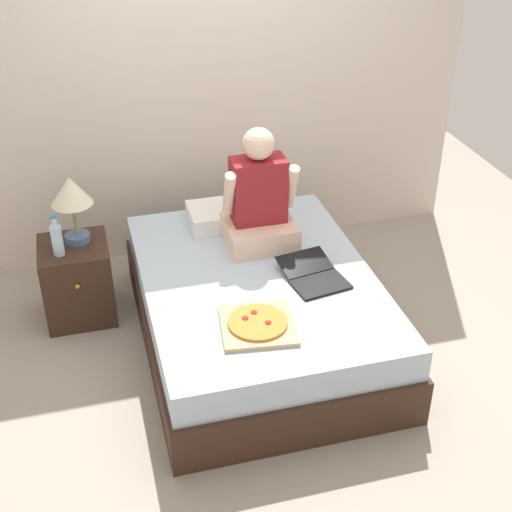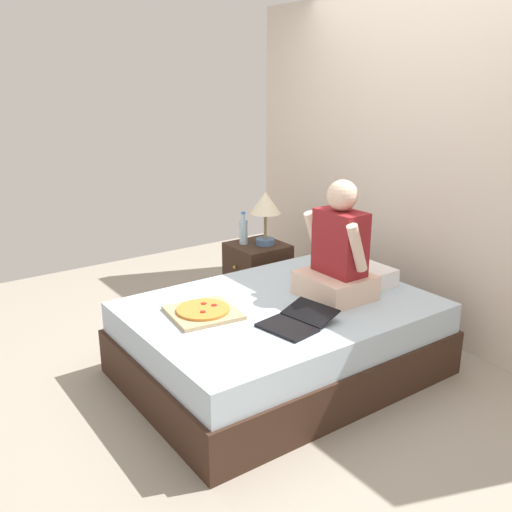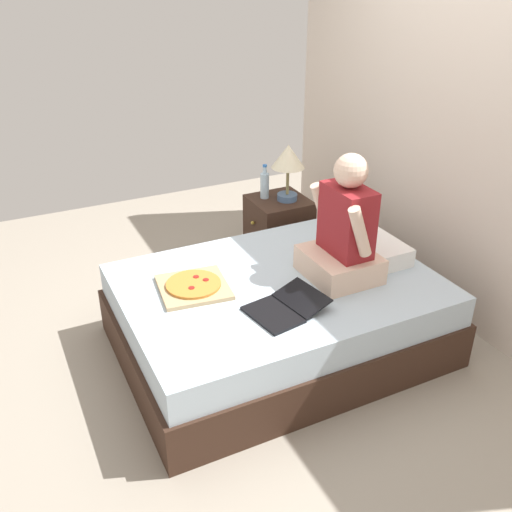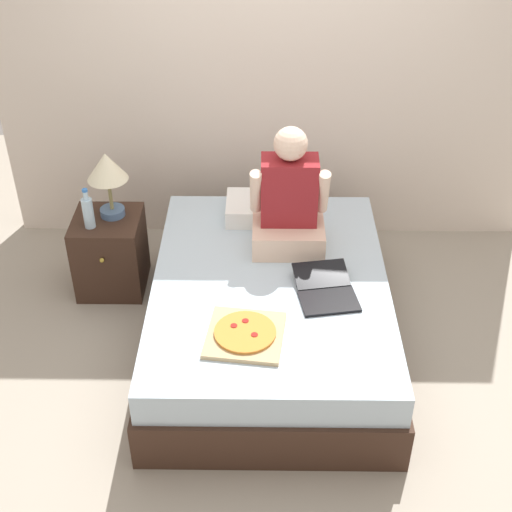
{
  "view_description": "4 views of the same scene",
  "coord_description": "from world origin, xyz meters",
  "px_view_note": "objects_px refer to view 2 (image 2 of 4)",
  "views": [
    {
      "loc": [
        -0.95,
        -3.49,
        2.86
      ],
      "look_at": [
        -0.03,
        -0.06,
        0.67
      ],
      "focal_mm": 50.0,
      "sensor_mm": 36.0,
      "label": 1
    },
    {
      "loc": [
        2.69,
        -2.11,
        1.91
      ],
      "look_at": [
        -0.11,
        -0.12,
        0.81
      ],
      "focal_mm": 40.0,
      "sensor_mm": 36.0,
      "label": 2
    },
    {
      "loc": [
        2.64,
        -1.45,
        2.27
      ],
      "look_at": [
        -0.05,
        -0.13,
        0.67
      ],
      "focal_mm": 40.0,
      "sensor_mm": 36.0,
      "label": 3
    },
    {
      "loc": [
        -0.04,
        -3.31,
        3.04
      ],
      "look_at": [
        -0.08,
        -0.04,
        0.69
      ],
      "focal_mm": 50.0,
      "sensor_mm": 36.0,
      "label": 4
    }
  ],
  "objects_px": {
    "lamp_on_left_nightstand": "(265,207)",
    "water_bottle": "(243,231)",
    "bed": "(280,339)",
    "pizza_box": "(203,312)",
    "person_seated": "(338,255)",
    "nightstand_left": "(258,274)",
    "laptop": "(295,322)"
  },
  "relations": [
    {
      "from": "bed",
      "to": "pizza_box",
      "type": "relative_size",
      "value": 4.35
    },
    {
      "from": "laptop",
      "to": "person_seated",
      "type": "bearing_deg",
      "value": 111.51
    },
    {
      "from": "nightstand_left",
      "to": "pizza_box",
      "type": "height_order",
      "value": "pizza_box"
    },
    {
      "from": "lamp_on_left_nightstand",
      "to": "pizza_box",
      "type": "bearing_deg",
      "value": -51.64
    },
    {
      "from": "bed",
      "to": "person_seated",
      "type": "bearing_deg",
      "value": 73.89
    },
    {
      "from": "water_bottle",
      "to": "laptop",
      "type": "bearing_deg",
      "value": -23.31
    },
    {
      "from": "nightstand_left",
      "to": "person_seated",
      "type": "relative_size",
      "value": 0.69
    },
    {
      "from": "pizza_box",
      "to": "water_bottle",
      "type": "bearing_deg",
      "value": 135.7
    },
    {
      "from": "laptop",
      "to": "pizza_box",
      "type": "relative_size",
      "value": 1.03
    },
    {
      "from": "water_bottle",
      "to": "person_seated",
      "type": "bearing_deg",
      "value": -4.9
    },
    {
      "from": "bed",
      "to": "laptop",
      "type": "distance_m",
      "value": 0.44
    },
    {
      "from": "bed",
      "to": "nightstand_left",
      "type": "height_order",
      "value": "nightstand_left"
    },
    {
      "from": "laptop",
      "to": "water_bottle",
      "type": "bearing_deg",
      "value": 156.69
    },
    {
      "from": "bed",
      "to": "lamp_on_left_nightstand",
      "type": "bearing_deg",
      "value": 148.55
    },
    {
      "from": "pizza_box",
      "to": "nightstand_left",
      "type": "bearing_deg",
      "value": 130.86
    },
    {
      "from": "nightstand_left",
      "to": "laptop",
      "type": "xyz_separation_m",
      "value": [
        1.39,
        -0.72,
        0.25
      ]
    },
    {
      "from": "lamp_on_left_nightstand",
      "to": "water_bottle",
      "type": "height_order",
      "value": "lamp_on_left_nightstand"
    },
    {
      "from": "person_seated",
      "to": "laptop",
      "type": "height_order",
      "value": "person_seated"
    },
    {
      "from": "water_bottle",
      "to": "laptop",
      "type": "relative_size",
      "value": 0.6
    },
    {
      "from": "person_seated",
      "to": "lamp_on_left_nightstand",
      "type": "bearing_deg",
      "value": 167.73
    },
    {
      "from": "nightstand_left",
      "to": "water_bottle",
      "type": "xyz_separation_m",
      "value": [
        -0.08,
        -0.09,
        0.38
      ]
    },
    {
      "from": "bed",
      "to": "water_bottle",
      "type": "distance_m",
      "value": 1.31
    },
    {
      "from": "lamp_on_left_nightstand",
      "to": "bed",
      "type": "bearing_deg",
      "value": -31.45
    },
    {
      "from": "lamp_on_left_nightstand",
      "to": "water_bottle",
      "type": "bearing_deg",
      "value": -130.6
    },
    {
      "from": "bed",
      "to": "nightstand_left",
      "type": "relative_size",
      "value": 3.63
    },
    {
      "from": "bed",
      "to": "pizza_box",
      "type": "height_order",
      "value": "pizza_box"
    },
    {
      "from": "pizza_box",
      "to": "person_seated",
      "type": "bearing_deg",
      "value": 74.39
    },
    {
      "from": "bed",
      "to": "pizza_box",
      "type": "xyz_separation_m",
      "value": [
        -0.14,
        -0.5,
        0.27
      ]
    },
    {
      "from": "nightstand_left",
      "to": "pizza_box",
      "type": "relative_size",
      "value": 1.2
    },
    {
      "from": "person_seated",
      "to": "bed",
      "type": "bearing_deg",
      "value": -106.11
    },
    {
      "from": "nightstand_left",
      "to": "lamp_on_left_nightstand",
      "type": "xyz_separation_m",
      "value": [
        0.04,
        0.05,
        0.59
      ]
    },
    {
      "from": "lamp_on_left_nightstand",
      "to": "person_seated",
      "type": "distance_m",
      "value": 1.17
    }
  ]
}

